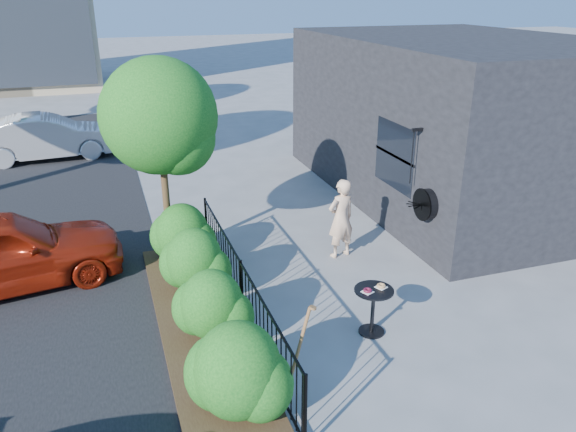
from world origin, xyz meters
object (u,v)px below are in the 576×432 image
object	(u,v)px
patio_tree	(163,123)
shovel	(296,356)
cafe_table	(373,303)
woman	(341,218)
car_silver	(47,137)

from	to	relation	value
patio_tree	shovel	bearing A→B (deg)	-78.34
cafe_table	woman	distance (m)	2.81
woman	car_silver	xyz separation A→B (m)	(-6.02, 9.49, -0.11)
woman	cafe_table	bearing A→B (deg)	63.68
cafe_table	car_silver	bearing A→B (deg)	113.83
cafe_table	shovel	world-z (taller)	shovel
patio_tree	car_silver	world-z (taller)	patio_tree
patio_tree	woman	xyz separation A→B (m)	(3.23, -1.05, -1.94)
patio_tree	cafe_table	xyz separation A→B (m)	(2.60, -3.78, -2.22)
woman	car_silver	size ratio (longest dim) A/B	0.38
patio_tree	cafe_table	distance (m)	5.10
patio_tree	cafe_table	size ratio (longest dim) A/B	4.74
woman	shovel	distance (m)	4.34
woman	car_silver	bearing A→B (deg)	-70.90
cafe_table	shovel	distance (m)	1.89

